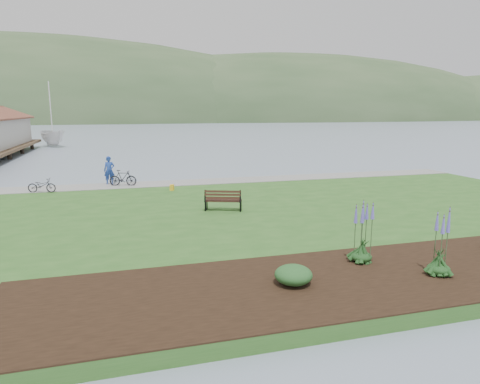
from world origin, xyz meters
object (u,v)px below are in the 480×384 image
object	(u,v)px
park_bench	(223,200)
bicycle_a	(42,185)
sailboat	(54,147)
person	(109,168)

from	to	relation	value
park_bench	bicycle_a	distance (m)	11.10
bicycle_a	sailboat	distance (m)	37.75
person	sailboat	bearing A→B (deg)	106.89
park_bench	bicycle_a	bearing A→B (deg)	161.33
sailboat	bicycle_a	bearing A→B (deg)	-107.84
park_bench	person	bearing A→B (deg)	140.60
sailboat	person	bearing A→B (deg)	-101.98
bicycle_a	sailboat	world-z (taller)	sailboat
park_bench	person	distance (m)	10.02
park_bench	person	xyz separation A→B (m)	(-5.06, 8.63, 0.52)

